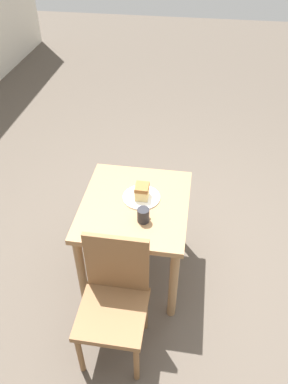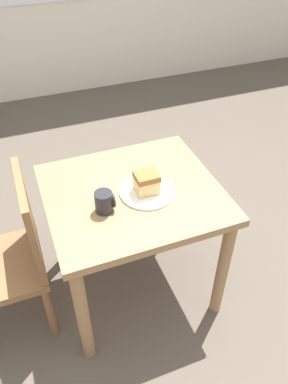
# 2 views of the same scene
# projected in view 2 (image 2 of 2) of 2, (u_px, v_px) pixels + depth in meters

# --- Properties ---
(ground_plane) EXTENTS (14.00, 14.00, 0.00)m
(ground_plane) POSITION_uv_depth(u_px,v_px,m) (164.00, 326.00, 2.00)
(ground_plane) COLOR brown
(dining_table_near) EXTENTS (0.81, 0.73, 0.71)m
(dining_table_near) POSITION_uv_depth(u_px,v_px,m) (133.00, 210.00, 1.83)
(dining_table_near) COLOR #9E754C
(dining_table_near) RESTS_ON ground_plane
(chair_near_window) EXTENTS (0.41, 0.41, 0.88)m
(chair_near_window) POSITION_uv_depth(u_px,v_px,m) (12.00, 256.00, 1.76)
(chair_near_window) COLOR brown
(chair_near_window) RESTS_ON ground_plane
(plate) EXTENTS (0.26, 0.26, 0.01)m
(plate) POSITION_uv_depth(u_px,v_px,m) (147.00, 191.00, 1.74)
(plate) COLOR white
(plate) RESTS_ON dining_table_near
(cake_slice) EXTENTS (0.10, 0.09, 0.10)m
(cake_slice) POSITION_uv_depth(u_px,v_px,m) (147.00, 183.00, 1.70)
(cake_slice) COLOR #E0C67F
(cake_slice) RESTS_ON plate
(coffee_mug) EXTENTS (0.09, 0.08, 0.10)m
(coffee_mug) POSITION_uv_depth(u_px,v_px,m) (105.00, 202.00, 1.62)
(coffee_mug) COLOR #232328
(coffee_mug) RESTS_ON dining_table_near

